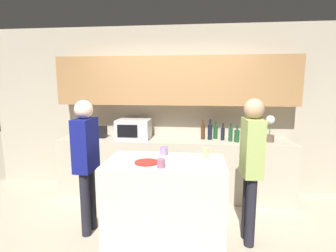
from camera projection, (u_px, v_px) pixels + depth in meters
The scene contains 20 objects.
ground_plane at pixel (161, 247), 2.89m from camera, with size 14.00×14.00×0.00m, color #BCAD93.
back_wall at pixel (175, 99), 4.27m from camera, with size 6.40×0.40×2.70m.
back_counter at pixel (173, 167), 4.18m from camera, with size 3.60×0.62×0.92m.
kitchen_island at pixel (165, 200), 2.99m from camera, with size 1.32×0.73×0.94m.
microwave at pixel (134, 129), 4.14m from camera, with size 0.52×0.39×0.30m.
toaster at pixel (98, 132), 4.21m from camera, with size 0.26×0.16×0.18m.
potted_plant at pixel (270, 129), 3.89m from camera, with size 0.14×0.14×0.40m.
bottle_0 at pixel (203, 132), 4.08m from camera, with size 0.07×0.07×0.31m.
bottle_1 at pixel (210, 132), 4.05m from camera, with size 0.07×0.07×0.32m.
bottle_2 at pixel (215, 132), 4.12m from camera, with size 0.07×0.07×0.27m.
bottle_3 at pixel (223, 134), 4.02m from camera, with size 0.06×0.06×0.26m.
bottle_4 at pixel (231, 134), 3.94m from camera, with size 0.06×0.06×0.27m.
bottle_5 at pixel (237, 136), 3.88m from camera, with size 0.08×0.08×0.25m.
bottle_6 at pixel (244, 133), 4.02m from camera, with size 0.08×0.08×0.29m.
plate_on_island at pixel (147, 162), 2.82m from camera, with size 0.26×0.26×0.01m.
cup_0 at pixel (164, 151), 3.13m from camera, with size 0.09×0.09×0.10m.
cup_1 at pixel (206, 153), 3.03m from camera, with size 0.07×0.07×0.11m.
cup_2 at pixel (161, 163), 2.67m from camera, with size 0.08×0.08×0.09m.
person_left at pixel (86, 156), 3.05m from camera, with size 0.21×0.35×1.60m.
person_center at pixel (251, 160), 2.84m from camera, with size 0.21×0.35×1.63m.
Camera 1 is at (0.39, -2.61, 1.79)m, focal length 28.00 mm.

